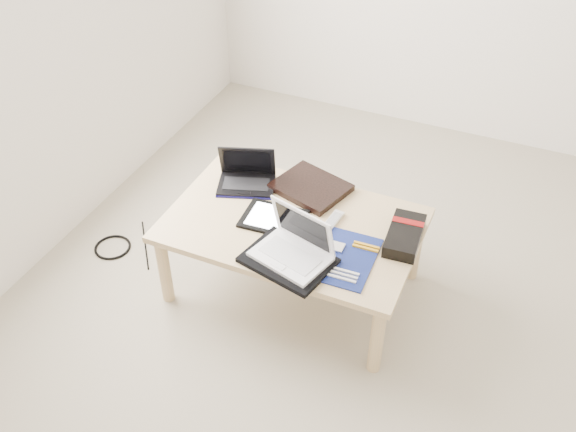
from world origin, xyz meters
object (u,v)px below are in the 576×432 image
at_px(gpu_box, 405,235).
at_px(coffee_table, 293,231).
at_px(netbook, 247,177).
at_px(white_laptop, 295,246).

bearing_deg(gpu_box, coffee_table, -170.75).
relative_size(coffee_table, gpu_box, 3.93).
relative_size(netbook, white_laptop, 0.90).
bearing_deg(coffee_table, gpu_box, 9.25).
xyz_separation_m(netbook, gpu_box, (0.79, -0.09, -0.01)).
relative_size(white_laptop, gpu_box, 1.23).
distance_m(coffee_table, white_laptop, 0.25).
distance_m(white_laptop, gpu_box, 0.48).
distance_m(netbook, white_laptop, 0.56).
xyz_separation_m(coffee_table, gpu_box, (0.48, 0.08, 0.08)).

